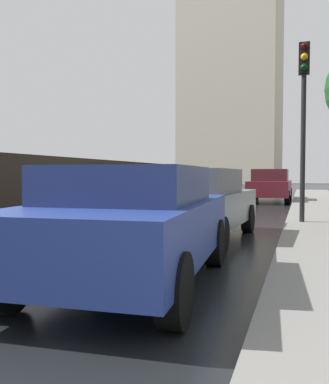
{
  "coord_description": "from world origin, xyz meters",
  "views": [
    {
      "loc": [
        4.37,
        -3.3,
        1.33
      ],
      "look_at": [
        1.18,
        6.3,
        0.89
      ],
      "focal_mm": 38.72,
      "sensor_mm": 36.0,
      "label": 1
    }
  ],
  "objects": [
    {
      "name": "car_grey_near_kerb",
      "position": [
        2.41,
        4.79,
        0.75
      ],
      "size": [
        1.86,
        4.35,
        1.43
      ],
      "rotation": [
        0.0,
        0.0,
        -0.04
      ],
      "color": "slate",
      "rests_on": "ground"
    },
    {
      "name": "car_maroon_mid_road",
      "position": [
        2.96,
        16.88,
        0.78
      ],
      "size": [
        1.89,
        4.49,
        1.55
      ],
      "rotation": [
        0.0,
        0.0,
        -0.01
      ],
      "color": "maroon",
      "rests_on": "ground"
    },
    {
      "name": "car_silver_far_ahead",
      "position": [
        -1.5,
        10.95,
        0.75
      ],
      "size": [
        1.96,
        4.29,
        1.45
      ],
      "rotation": [
        0.0,
        0.0,
        3.07
      ],
      "color": "#B2B5BA",
      "rests_on": "ground"
    },
    {
      "name": "car_blue_far_lane",
      "position": [
        2.45,
        1.25,
        0.76
      ],
      "size": [
        2.08,
        4.0,
        1.42
      ],
      "rotation": [
        0.0,
        0.0,
        0.07
      ],
      "color": "navy",
      "rests_on": "ground"
    },
    {
      "name": "traffic_light",
      "position": [
        4.39,
        7.51,
        3.18
      ],
      "size": [
        0.26,
        0.39,
        4.39
      ],
      "color": "black",
      "rests_on": "sidewalk_strip"
    },
    {
      "name": "distant_tower",
      "position": [
        -5.43,
        55.09,
        12.89
      ],
      "size": [
        14.36,
        7.95,
        25.79
      ],
      "color": "beige",
      "rests_on": "ground"
    }
  ]
}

